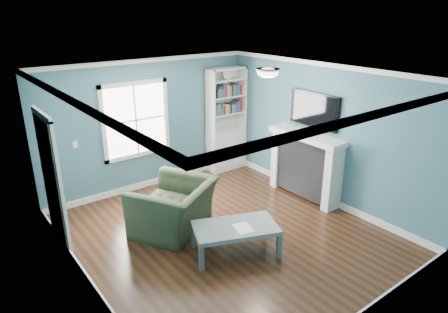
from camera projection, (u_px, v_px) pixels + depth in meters
floor at (226, 234)px, 6.56m from camera, size 5.00×5.00×0.00m
room_walls at (226, 143)px, 6.00m from camera, size 5.00×5.00×5.00m
trim at (226, 164)px, 6.13m from camera, size 4.50×5.00×2.60m
window at (136, 120)px, 7.73m from camera, size 1.40×0.06×1.50m
bookshelf at (226, 130)px, 8.95m from camera, size 0.90×0.35×2.31m
fireplace at (305, 166)px, 7.67m from camera, size 0.44×1.58×1.30m
tv at (314, 110)px, 7.35m from camera, size 0.06×1.10×0.65m
door at (52, 180)px, 5.96m from camera, size 0.12×0.98×2.17m
ceiling_fixture at (268, 72)px, 6.25m from camera, size 0.38×0.38×0.15m
light_switch at (75, 144)px, 7.14m from camera, size 0.08×0.01×0.12m
recliner at (173, 199)px, 6.51m from camera, size 1.52×1.36×1.12m
coffee_table at (235, 229)px, 5.95m from camera, size 1.40×1.09×0.45m
paper_sheet at (243, 228)px, 5.87m from camera, size 0.30×0.35×0.00m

